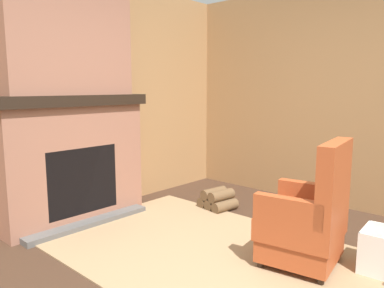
# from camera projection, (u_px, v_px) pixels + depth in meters

# --- Properties ---
(wood_panel_wall_left) EXTENTS (0.06, 5.38, 2.64)m
(wood_panel_wall_left) POSITION_uv_depth(u_px,v_px,m) (60.00, 97.00, 4.00)
(wood_panel_wall_left) COLOR #9E7247
(wood_panel_wall_left) RESTS_ON ground
(wood_panel_wall_back) EXTENTS (5.38, 0.09, 2.64)m
(wood_panel_wall_back) POSITION_uv_depth(u_px,v_px,m) (375.00, 97.00, 4.13)
(wood_panel_wall_back) COLOR #9E7247
(wood_panel_wall_back) RESTS_ON ground
(fireplace_hearth) EXTENTS (0.57, 1.63, 1.35)m
(fireplace_hearth) POSITION_uv_depth(u_px,v_px,m) (74.00, 160.00, 3.95)
(fireplace_hearth) COLOR #93604C
(fireplace_hearth) RESTS_ON ground
(chimney_breast) EXTENTS (0.32, 1.35, 1.27)m
(chimney_breast) POSITION_uv_depth(u_px,v_px,m) (67.00, 31.00, 3.76)
(chimney_breast) COLOR #93604C
(chimney_breast) RESTS_ON fireplace_hearth
(area_rug) EXTENTS (3.62, 1.93, 0.01)m
(area_rug) POSITION_uv_depth(u_px,v_px,m) (239.00, 264.00, 3.04)
(area_rug) COLOR #997A56
(area_rug) RESTS_ON ground
(armchair) EXTENTS (0.68, 0.70, 1.03)m
(armchair) POSITION_uv_depth(u_px,v_px,m) (307.00, 221.00, 2.98)
(armchair) COLOR #A84723
(armchair) RESTS_ON ground
(firewood_stack) EXTENTS (0.43, 0.38, 0.24)m
(firewood_stack) POSITION_uv_depth(u_px,v_px,m) (218.00, 200.00, 4.44)
(firewood_stack) COLOR brown
(firewood_stack) RESTS_ON ground
(oil_lamp_vase) EXTENTS (0.10, 0.10, 0.25)m
(oil_lamp_vase) POSITION_uv_depth(u_px,v_px,m) (27.00, 86.00, 3.56)
(oil_lamp_vase) COLOR #B24C42
(oil_lamp_vase) RESTS_ON fireplace_hearth
(storage_case) EXTENTS (0.16, 0.25, 0.14)m
(storage_case) POSITION_uv_depth(u_px,v_px,m) (104.00, 88.00, 4.19)
(storage_case) COLOR gray
(storage_case) RESTS_ON fireplace_hearth
(decorative_plate_on_mantel) EXTENTS (0.07, 0.29, 0.29)m
(decorative_plate_on_mantel) POSITION_uv_depth(u_px,v_px,m) (61.00, 81.00, 3.83)
(decorative_plate_on_mantel) COLOR #336093
(decorative_plate_on_mantel) RESTS_ON fireplace_hearth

